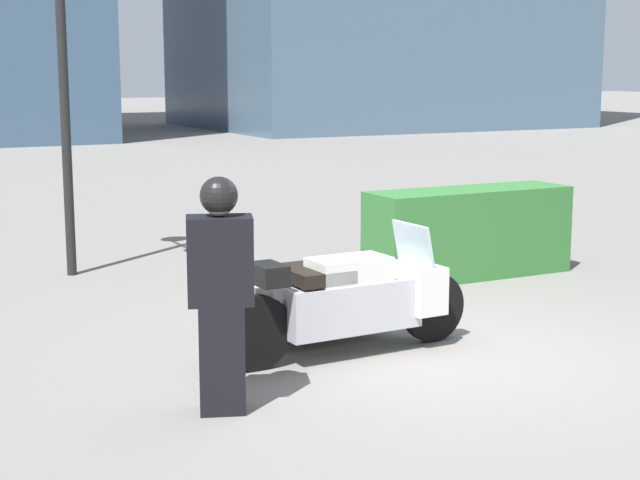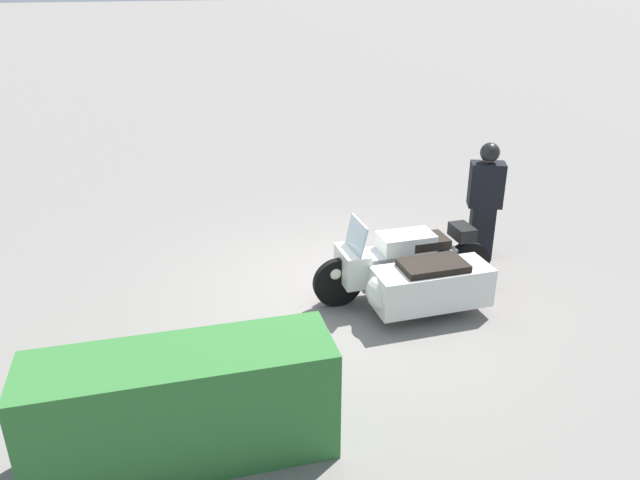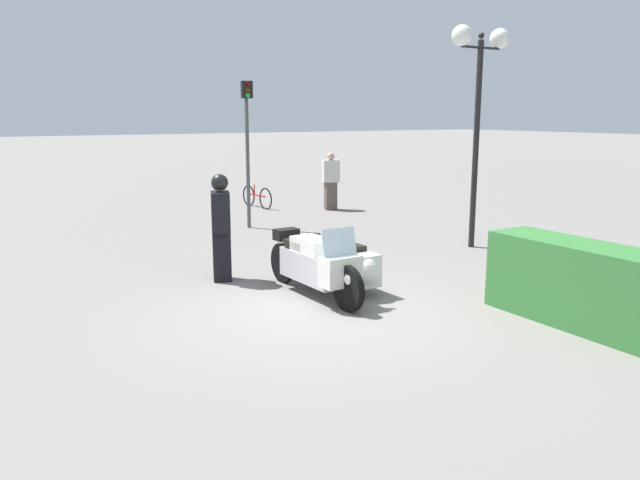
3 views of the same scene
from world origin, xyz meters
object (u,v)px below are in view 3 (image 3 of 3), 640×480
(twin_lamp_post, at_px, (480,71))
(bicycle_parked, at_px, (257,197))
(hedge_bush_curbside, at_px, (583,285))
(traffic_light_far, at_px, (247,133))
(officer_rider, at_px, (221,225))
(pedestrian_bystander, at_px, (331,181))
(police_motorcycle, at_px, (330,264))

(twin_lamp_post, bearing_deg, bicycle_parked, -169.30)
(hedge_bush_curbside, bearing_deg, traffic_light_far, -175.46)
(twin_lamp_post, xyz_separation_m, bicycle_parked, (-7.49, -1.42, -3.28))
(officer_rider, xyz_separation_m, bicycle_parked, (-7.30, 4.12, -0.63))
(traffic_light_far, relative_size, bicycle_parked, 2.21)
(pedestrian_bystander, bearing_deg, traffic_light_far, 130.39)
(police_motorcycle, bearing_deg, bicycle_parked, 159.71)
(hedge_bush_curbside, bearing_deg, police_motorcycle, -145.76)
(officer_rider, xyz_separation_m, pedestrian_bystander, (-5.79, 5.78, -0.11))
(traffic_light_far, distance_m, bicycle_parked, 3.97)
(traffic_light_far, bearing_deg, pedestrian_bystander, 121.63)
(officer_rider, xyz_separation_m, hedge_bush_curbside, (4.60, 3.18, -0.40))
(police_motorcycle, distance_m, traffic_light_far, 6.30)
(pedestrian_bystander, bearing_deg, police_motorcycle, 163.71)
(traffic_light_far, bearing_deg, officer_rider, -22.99)
(twin_lamp_post, bearing_deg, officer_rider, -92.01)
(police_motorcycle, bearing_deg, officer_rider, -146.36)
(officer_rider, bearing_deg, traffic_light_far, -99.84)
(police_motorcycle, relative_size, hedge_bush_curbside, 0.95)
(officer_rider, distance_m, pedestrian_bystander, 8.18)
(hedge_bush_curbside, height_order, traffic_light_far, traffic_light_far)
(hedge_bush_curbside, relative_size, traffic_light_far, 0.76)
(twin_lamp_post, distance_m, bicycle_parked, 8.30)
(traffic_light_far, bearing_deg, hedge_bush_curbside, 11.58)
(pedestrian_bystander, distance_m, bicycle_parked, 2.30)
(twin_lamp_post, bearing_deg, pedestrian_bystander, 177.66)
(officer_rider, xyz_separation_m, traffic_light_far, (-4.28, 2.47, 1.36))
(officer_rider, height_order, bicycle_parked, officer_rider)
(officer_rider, bearing_deg, police_motorcycle, 145.64)
(police_motorcycle, bearing_deg, traffic_light_far, 165.44)
(bicycle_parked, bearing_deg, police_motorcycle, -25.10)
(officer_rider, height_order, pedestrian_bystander, officer_rider)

